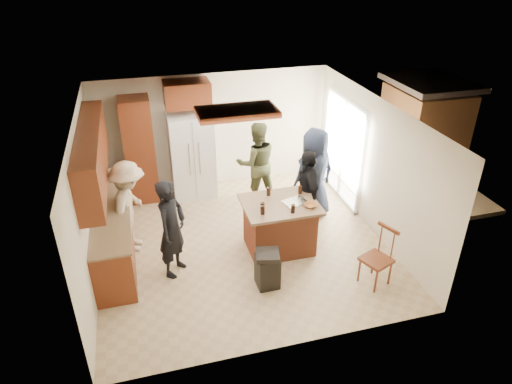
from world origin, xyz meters
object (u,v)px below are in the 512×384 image
object	(u,v)px
refrigerator	(192,155)
spindle_chair	(377,259)
person_side_right	(307,193)
trash_bin	(267,269)
person_behind_left	(257,163)
kitchen_island	(279,225)
person_behind_right	(314,174)
person_front_left	(172,229)
person_counter	(130,207)

from	to	relation	value
refrigerator	spindle_chair	distance (m)	4.43
person_side_right	trash_bin	size ratio (longest dim) A/B	2.64
trash_bin	person_behind_left	bearing A→B (deg)	78.29
kitchen_island	spindle_chair	bearing A→B (deg)	-47.33
person_behind_left	refrigerator	size ratio (longest dim) A/B	0.97
refrigerator	kitchen_island	distance (m)	2.72
person_behind_right	refrigerator	world-z (taller)	person_behind_right
person_behind_right	trash_bin	xyz separation A→B (m)	(-1.46, -1.81, -0.60)
person_front_left	kitchen_island	bearing A→B (deg)	-49.55
person_side_right	kitchen_island	distance (m)	0.82
person_front_left	person_behind_left	xyz separation A→B (m)	(1.93, 1.93, 0.03)
person_front_left	trash_bin	bearing A→B (deg)	-83.27
person_front_left	person_counter	size ratio (longest dim) A/B	1.00
person_behind_right	refrigerator	xyz separation A→B (m)	(-2.13, 1.52, -0.02)
person_front_left	person_behind_left	world-z (taller)	person_behind_left
person_behind_right	person_side_right	distance (m)	0.62
person_counter	kitchen_island	size ratio (longest dim) A/B	1.31
person_behind_left	kitchen_island	xyz separation A→B (m)	(-0.06, -1.76, -0.40)
trash_bin	kitchen_island	bearing A→B (deg)	61.85
person_side_right	refrigerator	world-z (taller)	refrigerator
kitchen_island	trash_bin	xyz separation A→B (m)	(-0.49, -0.92, -0.16)
spindle_chair	trash_bin	bearing A→B (deg)	167.14
person_side_right	spindle_chair	xyz separation A→B (m)	(0.56, -1.68, -0.38)
spindle_chair	person_counter	bearing A→B (deg)	151.46
refrigerator	spindle_chair	xyz separation A→B (m)	(2.36, -3.72, -0.45)
refrigerator	person_side_right	bearing A→B (deg)	-48.60
kitchen_island	trash_bin	size ratio (longest dim) A/B	2.03
person_behind_left	kitchen_island	size ratio (longest dim) A/B	1.36
person_counter	kitchen_island	bearing A→B (deg)	-92.51
person_front_left	person_behind_left	size ratio (longest dim) A/B	0.96
person_front_left	trash_bin	world-z (taller)	person_front_left
person_counter	refrigerator	xyz separation A→B (m)	(1.32, 1.72, 0.06)
person_behind_left	trash_bin	world-z (taller)	person_behind_left
person_front_left	person_counter	xyz separation A→B (m)	(-0.62, 0.87, -0.00)
person_behind_right	trash_bin	distance (m)	2.40
person_side_right	kitchen_island	bearing A→B (deg)	-54.75
person_behind_left	trash_bin	distance (m)	2.79
person_behind_left	person_behind_right	xyz separation A→B (m)	(0.91, -0.87, 0.05)
person_counter	person_side_right	bearing A→B (deg)	-82.60
person_behind_right	spindle_chair	bearing A→B (deg)	81.87
person_front_left	refrigerator	bearing A→B (deg)	19.93
person_behind_right	spindle_chair	distance (m)	2.26
person_side_right	spindle_chair	distance (m)	1.81
person_behind_right	kitchen_island	xyz separation A→B (m)	(-0.97, -0.89, -0.44)
refrigerator	spindle_chair	bearing A→B (deg)	-57.62
kitchen_island	person_counter	bearing A→B (deg)	164.24
person_behind_left	person_counter	xyz separation A→B (m)	(-2.55, -1.06, -0.04)
person_behind_left	refrigerator	distance (m)	1.39
refrigerator	kitchen_island	world-z (taller)	refrigerator
person_behind_right	person_side_right	xyz separation A→B (m)	(-0.33, -0.51, -0.09)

